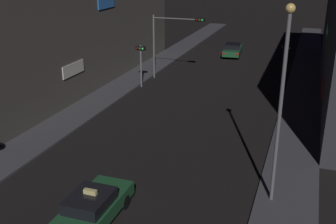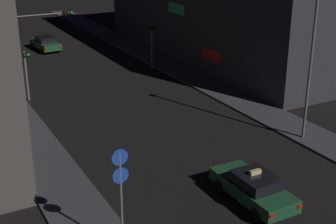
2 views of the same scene
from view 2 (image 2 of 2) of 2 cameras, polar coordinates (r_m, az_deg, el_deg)
sidewalk_right at (r=42.90m, az=0.46°, el=5.35°), size 2.74×68.26×0.13m
taxi at (r=22.27m, az=10.01°, el=-8.71°), size 1.83×4.45×1.62m
far_car at (r=50.40m, az=-14.21°, el=7.87°), size 2.17×4.59×1.42m
traffic_light_overhead at (r=38.27m, az=-15.15°, el=8.95°), size 4.69×0.41×5.71m
traffic_light_left_kerb at (r=35.36m, az=-16.43°, el=5.28°), size 0.80×0.42×3.59m
traffic_light_right_kerb at (r=42.03m, az=-1.88°, el=8.72°), size 0.80×0.41×3.79m
sign_pole_left at (r=17.84m, az=-5.56°, el=-9.16°), size 0.62×0.10×4.25m
street_lamp_near_block at (r=27.83m, az=16.57°, el=6.73°), size 0.39×0.39×8.65m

